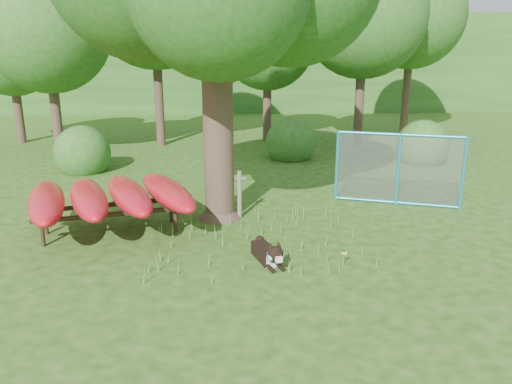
{
  "coord_description": "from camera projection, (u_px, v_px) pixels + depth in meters",
  "views": [
    {
      "loc": [
        -0.49,
        -8.7,
        3.86
      ],
      "look_at": [
        0.2,
        1.2,
        1.0
      ],
      "focal_mm": 35.0,
      "sensor_mm": 36.0,
      "label": 1
    }
  ],
  "objects": [
    {
      "name": "ground",
      "position": [
        250.0,
        260.0,
        9.44
      ],
      "size": [
        80.0,
        80.0,
        0.0
      ],
      "primitive_type": "plane",
      "color": "#1F430D",
      "rests_on": "ground"
    },
    {
      "name": "shrub_left",
      "position": [
        84.0,
        171.0,
        16.29
      ],
      "size": [
        1.8,
        1.8,
        1.8
      ],
      "primitive_type": "sphere",
      "color": "#265A1D",
      "rests_on": "ground"
    },
    {
      "name": "bg_tree_a",
      "position": [
        47.0,
        30.0,
        17.35
      ],
      "size": [
        4.4,
        4.4,
        6.7
      ],
      "color": "#3D2C21",
      "rests_on": "ground"
    },
    {
      "name": "bg_tree_d",
      "position": [
        364.0,
        15.0,
        18.91
      ],
      "size": [
        4.8,
        4.8,
        7.5
      ],
      "color": "#3D2C21",
      "rests_on": "ground"
    },
    {
      "name": "wildflower_clump",
      "position": [
        344.0,
        254.0,
        9.19
      ],
      "size": [
        0.12,
        0.12,
        0.26
      ],
      "rotation": [
        0.0,
        0.0,
        -0.15
      ],
      "color": "#4E9631",
      "rests_on": "ground"
    },
    {
      "name": "husky_dog",
      "position": [
        269.0,
        254.0,
        9.26
      ],
      "size": [
        0.56,
        1.22,
        0.55
      ],
      "rotation": [
        0.0,
        0.0,
        0.29
      ],
      "color": "black",
      "rests_on": "ground"
    },
    {
      "name": "bg_tree_f",
      "position": [
        11.0,
        52.0,
        20.27
      ],
      "size": [
        3.6,
        3.6,
        5.55
      ],
      "color": "#3D2C21",
      "rests_on": "ground"
    },
    {
      "name": "bg_tree_c",
      "position": [
        267.0,
        42.0,
        20.86
      ],
      "size": [
        4.0,
        4.0,
        6.12
      ],
      "color": "#3D2C21",
      "rests_on": "ground"
    },
    {
      "name": "fence_section",
      "position": [
        398.0,
        169.0,
        12.59
      ],
      "size": [
        3.0,
        1.17,
        3.08
      ],
      "rotation": [
        0.0,
        0.0,
        -0.35
      ],
      "color": "#289FBD",
      "rests_on": "ground"
    },
    {
      "name": "bg_tree_e",
      "position": [
        412.0,
        16.0,
        21.94
      ],
      "size": [
        4.6,
        4.6,
        7.55
      ],
      "color": "#3D2C21",
      "rests_on": "ground"
    },
    {
      "name": "kayak_rack",
      "position": [
        109.0,
        197.0,
        10.61
      ],
      "size": [
        4.16,
        3.72,
        1.07
      ],
      "rotation": [
        0.0,
        0.0,
        0.23
      ],
      "color": "black",
      "rests_on": "ground"
    },
    {
      "name": "wooded_hillside",
      "position": [
        227.0,
        61.0,
        35.45
      ],
      "size": [
        80.0,
        12.0,
        6.0
      ],
      "primitive_type": "cube",
      "color": "#265A1D",
      "rests_on": "ground"
    },
    {
      "name": "wooden_post",
      "position": [
        239.0,
        193.0,
        11.65
      ],
      "size": [
        0.31,
        0.12,
        1.14
      ],
      "rotation": [
        0.0,
        0.0,
        -0.13
      ],
      "color": "#69614E",
      "rests_on": "ground"
    },
    {
      "name": "bg_tree_b",
      "position": [
        154.0,
        1.0,
        19.19
      ],
      "size": [
        5.2,
        5.2,
        8.22
      ],
      "color": "#3D2C21",
      "rests_on": "ground"
    },
    {
      "name": "shrub_mid",
      "position": [
        290.0,
        158.0,
        18.2
      ],
      "size": [
        1.8,
        1.8,
        1.8
      ],
      "primitive_type": "sphere",
      "color": "#265A1D",
      "rests_on": "ground"
    },
    {
      "name": "shrub_right",
      "position": [
        421.0,
        163.0,
        17.54
      ],
      "size": [
        1.8,
        1.8,
        1.8
      ],
      "primitive_type": "sphere",
      "color": "#265A1D",
      "rests_on": "ground"
    }
  ]
}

